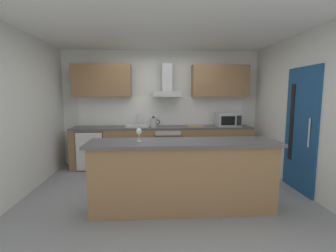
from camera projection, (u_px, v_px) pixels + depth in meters
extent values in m
cube|color=gray|center=(166.00, 190.00, 4.18)|extent=(5.48, 4.41, 0.02)
cube|color=white|center=(165.00, 30.00, 3.85)|extent=(5.48, 4.41, 0.02)
cube|color=silver|center=(162.00, 108.00, 5.76)|extent=(5.48, 0.12, 2.60)
cube|color=silver|center=(21.00, 114.00, 3.87)|extent=(0.12, 4.41, 2.60)
cube|color=silver|center=(300.00, 113.00, 4.16)|extent=(0.12, 4.41, 2.60)
cube|color=white|center=(162.00, 111.00, 5.70)|extent=(3.81, 0.02, 0.66)
cube|color=olive|center=(162.00, 147.00, 5.49)|extent=(3.94, 0.60, 0.86)
cube|color=#4C4C51|center=(162.00, 128.00, 5.44)|extent=(3.94, 0.60, 0.04)
cube|color=olive|center=(183.00, 177.00, 3.38)|extent=(2.48, 0.52, 0.94)
cube|color=#4C4C51|center=(183.00, 143.00, 3.32)|extent=(2.58, 0.64, 0.04)
cube|color=olive|center=(102.00, 81.00, 5.37)|extent=(1.26, 0.32, 0.70)
cube|color=olive|center=(220.00, 81.00, 5.54)|extent=(1.26, 0.32, 0.70)
cube|color=navy|center=(301.00, 130.00, 4.03)|extent=(0.04, 0.85, 2.05)
cube|color=black|center=(292.00, 122.00, 4.25)|extent=(0.01, 0.11, 1.31)
cylinder|color=#B7BABC|center=(309.00, 133.00, 3.75)|extent=(0.03, 0.03, 0.45)
cube|color=slate|center=(167.00, 146.00, 5.48)|extent=(0.60, 0.56, 0.80)
cube|color=black|center=(168.00, 152.00, 5.20)|extent=(0.50, 0.02, 0.48)
cube|color=#B7BABC|center=(168.00, 133.00, 5.15)|extent=(0.54, 0.02, 0.09)
cylinder|color=#B7BABC|center=(168.00, 141.00, 5.13)|extent=(0.49, 0.02, 0.02)
cube|color=white|center=(93.00, 149.00, 5.38)|extent=(0.58, 0.56, 0.85)
cube|color=silver|center=(89.00, 152.00, 5.09)|extent=(0.55, 0.02, 0.80)
cylinder|color=#B7BABC|center=(100.00, 150.00, 5.08)|extent=(0.02, 0.02, 0.38)
cube|color=#B7BABC|center=(228.00, 120.00, 5.46)|extent=(0.50, 0.36, 0.30)
cube|color=black|center=(228.00, 121.00, 5.27)|extent=(0.30, 0.02, 0.19)
cube|color=black|center=(239.00, 121.00, 5.28)|extent=(0.10, 0.01, 0.21)
cube|color=silver|center=(137.00, 126.00, 5.38)|extent=(0.50, 0.40, 0.04)
cylinder|color=#B7BABC|center=(138.00, 120.00, 5.49)|extent=(0.03, 0.03, 0.26)
cylinder|color=#B7BABC|center=(137.00, 115.00, 5.40)|extent=(0.03, 0.16, 0.03)
cylinder|color=#B7BABC|center=(153.00, 123.00, 5.35)|extent=(0.15, 0.15, 0.20)
sphere|color=black|center=(153.00, 117.00, 5.34)|extent=(0.06, 0.06, 0.06)
cone|color=#B7BABC|center=(149.00, 121.00, 5.34)|extent=(0.09, 0.04, 0.07)
torus|color=black|center=(158.00, 122.00, 5.36)|extent=(0.11, 0.02, 0.11)
cube|color=#B7BABC|center=(167.00, 94.00, 5.43)|extent=(0.62, 0.45, 0.12)
cube|color=#B7BABC|center=(167.00, 78.00, 5.43)|extent=(0.22, 0.22, 0.60)
cylinder|color=silver|center=(139.00, 141.00, 3.32)|extent=(0.07, 0.07, 0.01)
cylinder|color=silver|center=(139.00, 137.00, 3.31)|extent=(0.01, 0.01, 0.09)
ellipsoid|color=silver|center=(139.00, 132.00, 3.30)|extent=(0.08, 0.08, 0.10)
cube|color=tan|center=(196.00, 126.00, 5.43)|extent=(0.36, 0.25, 0.02)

